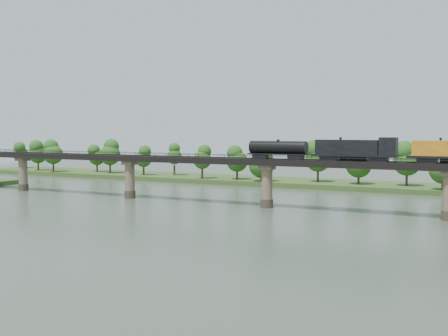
% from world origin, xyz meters
% --- Properties ---
extents(ground, '(400.00, 400.00, 0.00)m').
position_xyz_m(ground, '(0.00, 0.00, 0.00)').
color(ground, '#344234').
rests_on(ground, ground).
extents(far_bank, '(300.00, 24.00, 1.60)m').
position_xyz_m(far_bank, '(0.00, 85.00, 0.80)').
color(far_bank, '#2E4A1D').
rests_on(far_bank, ground).
extents(bridge, '(236.00, 30.00, 11.50)m').
position_xyz_m(bridge, '(0.00, 30.00, 5.46)').
color(bridge, '#473A2D').
rests_on(bridge, ground).
extents(bridge_superstructure, '(220.00, 4.90, 0.75)m').
position_xyz_m(bridge_superstructure, '(0.00, 30.00, 11.79)').
color(bridge_superstructure, black).
rests_on(bridge_superstructure, bridge).
extents(far_treeline, '(289.06, 17.54, 13.60)m').
position_xyz_m(far_treeline, '(-8.21, 80.52, 8.83)').
color(far_treeline, '#382619').
rests_on(far_treeline, far_bank).
extents(freight_train, '(75.56, 2.94, 5.20)m').
position_xyz_m(freight_train, '(34.36, 30.00, 13.98)').
color(freight_train, black).
rests_on(freight_train, bridge).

